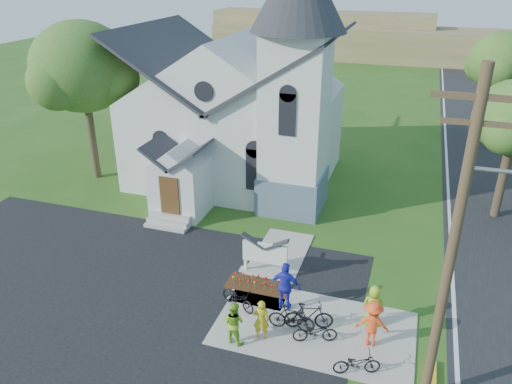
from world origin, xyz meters
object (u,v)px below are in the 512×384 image
(bike_0, at_px, (238,298))
(cyclist_2, at_px, (286,286))
(church_sign, at_px, (265,254))
(cyclist_3, at_px, (372,324))
(utility_pole, at_px, (456,243))
(bike_1, at_px, (292,318))
(bike_2, at_px, (315,332))
(cyclist_0, at_px, (261,319))
(bike_3, at_px, (309,316))
(bike_4, at_px, (357,363))
(cyclist_4, at_px, (373,306))
(cyclist_1, at_px, (234,323))

(bike_0, bearing_deg, cyclist_2, -49.24)
(church_sign, relative_size, cyclist_3, 1.28)
(utility_pole, xyz_separation_m, bike_1, (-4.63, 1.65, -4.85))
(bike_2, xyz_separation_m, cyclist_3, (1.84, 0.47, 0.45))
(cyclist_0, height_order, bike_2, cyclist_0)
(bike_0, bearing_deg, cyclist_3, -71.06)
(church_sign, distance_m, cyclist_0, 3.92)
(bike_0, distance_m, bike_3, 2.80)
(cyclist_0, relative_size, bike_4, 1.02)
(church_sign, bearing_deg, bike_4, -44.91)
(bike_4, bearing_deg, cyclist_2, 30.01)
(cyclist_3, relative_size, bike_4, 1.13)
(cyclist_3, bearing_deg, cyclist_4, -90.54)
(bike_0, height_order, cyclist_2, cyclist_2)
(bike_0, bearing_deg, bike_4, -88.41)
(church_sign, height_order, bike_4, church_sign)
(utility_pole, relative_size, bike_1, 5.96)
(bike_1, relative_size, bike_3, 0.95)
(cyclist_0, xyz_separation_m, bike_1, (0.89, 0.73, -0.27))
(bike_0, xyz_separation_m, bike_2, (3.14, -0.91, -0.01))
(bike_2, bearing_deg, bike_1, 51.05)
(utility_pole, distance_m, cyclist_4, 5.70)
(bike_3, xyz_separation_m, cyclist_4, (2.13, 0.91, 0.28))
(bike_1, relative_size, cyclist_3, 0.98)
(bike_1, relative_size, cyclist_4, 1.03)
(cyclist_3, bearing_deg, bike_0, -9.40)
(cyclist_0, height_order, bike_3, cyclist_0)
(bike_1, height_order, bike_3, bike_3)
(church_sign, relative_size, utility_pole, 0.22)
(bike_1, bearing_deg, utility_pole, -112.28)
(cyclist_0, distance_m, bike_3, 1.77)
(church_sign, bearing_deg, utility_pole, -35.60)
(bike_2, bearing_deg, cyclist_2, 26.04)
(bike_1, xyz_separation_m, bike_3, (0.55, 0.27, 0.03))
(cyclist_2, xyz_separation_m, bike_3, (1.08, -0.83, -0.46))
(utility_pole, bearing_deg, cyclist_4, 124.42)
(bike_0, xyz_separation_m, bike_4, (4.70, -1.94, -0.02))
(bike_0, bearing_deg, bike_2, -82.17)
(utility_pole, relative_size, bike_3, 5.64)
(utility_pole, bearing_deg, church_sign, 144.40)
(utility_pole, bearing_deg, bike_4, 172.06)
(cyclist_1, relative_size, bike_2, 1.03)
(bike_1, bearing_deg, cyclist_4, -68.76)
(church_sign, height_order, cyclist_2, cyclist_2)
(church_sign, xyz_separation_m, bike_2, (2.85, -3.37, -0.57))
(bike_2, height_order, cyclist_4, cyclist_4)
(cyclist_0, xyz_separation_m, cyclist_4, (3.57, 1.91, 0.04))
(cyclist_1, bearing_deg, cyclist_3, -153.00)
(cyclist_1, relative_size, cyclist_2, 0.80)
(utility_pole, bearing_deg, cyclist_3, 136.23)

